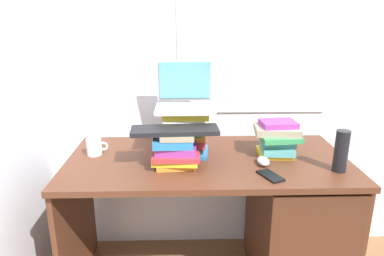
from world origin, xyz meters
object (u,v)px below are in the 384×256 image
(desk, at_px, (275,218))
(water_bottle, at_px, (341,151))
(keyboard, at_px, (175,130))
(computer_mouse, at_px, (263,161))
(mug, at_px, (94,147))
(book_stack_tall, at_px, (185,131))
(laptop, at_px, (185,97))
(book_stack_side, at_px, (277,138))
(book_stack_keyboard_riser, at_px, (175,150))
(cell_phone, at_px, (270,176))

(desk, height_order, water_bottle, water_bottle)
(keyboard, bearing_deg, computer_mouse, -1.81)
(computer_mouse, height_order, mug, mug)
(book_stack_tall, xyz_separation_m, water_bottle, (0.74, -0.25, -0.02))
(laptop, height_order, computer_mouse, laptop)
(book_stack_side, relative_size, keyboard, 0.58)
(keyboard, relative_size, mug, 3.65)
(book_stack_tall, bearing_deg, book_stack_side, -2.97)
(book_stack_keyboard_riser, bearing_deg, water_bottle, -5.79)
(book_stack_keyboard_riser, relative_size, book_stack_side, 0.96)
(keyboard, height_order, computer_mouse, keyboard)
(book_stack_tall, distance_m, mug, 0.49)
(book_stack_tall, height_order, laptop, laptop)
(book_stack_tall, bearing_deg, book_stack_keyboard_riser, -105.87)
(desk, bearing_deg, laptop, 162.41)
(desk, bearing_deg, book_stack_tall, 168.50)
(desk, xyz_separation_m, book_stack_side, (-0.00, 0.07, 0.44))
(book_stack_tall, distance_m, laptop, 0.19)
(book_stack_side, height_order, water_bottle, water_bottle)
(book_stack_keyboard_riser, height_order, mug, book_stack_keyboard_riser)
(computer_mouse, xyz_separation_m, cell_phone, (0.00, -0.14, -0.01))
(desk, bearing_deg, book_stack_keyboard_riser, -172.69)
(book_stack_keyboard_riser, xyz_separation_m, cell_phone, (0.44, -0.14, -0.08))
(book_stack_tall, distance_m, computer_mouse, 0.44)
(water_bottle, bearing_deg, desk, 148.70)
(mug, xyz_separation_m, cell_phone, (0.88, -0.30, -0.04))
(desk, bearing_deg, water_bottle, -31.30)
(book_stack_side, height_order, laptop, laptop)
(desk, xyz_separation_m, laptop, (-0.49, 0.16, 0.65))
(laptop, distance_m, mug, 0.55)
(laptop, distance_m, keyboard, 0.26)
(mug, relative_size, water_bottle, 0.57)
(laptop, xyz_separation_m, keyboard, (-0.05, -0.23, -0.12))
(laptop, relative_size, cell_phone, 2.26)
(laptop, height_order, keyboard, laptop)
(book_stack_keyboard_riser, distance_m, cell_phone, 0.47)
(book_stack_tall, height_order, mug, book_stack_tall)
(desk, bearing_deg, computer_mouse, -148.74)
(computer_mouse, distance_m, cell_phone, 0.15)
(water_bottle, bearing_deg, cell_phone, -170.58)
(book_stack_tall, relative_size, mug, 2.22)
(keyboard, distance_m, computer_mouse, 0.47)
(desk, height_order, computer_mouse, computer_mouse)
(desk, distance_m, book_stack_side, 0.45)
(computer_mouse, bearing_deg, cell_phone, -89.23)
(desk, height_order, book_stack_side, book_stack_side)
(computer_mouse, xyz_separation_m, mug, (-0.88, 0.16, 0.03))
(desk, distance_m, keyboard, 0.76)
(book_stack_keyboard_riser, height_order, cell_phone, book_stack_keyboard_riser)
(cell_phone, bearing_deg, computer_mouse, 67.00)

